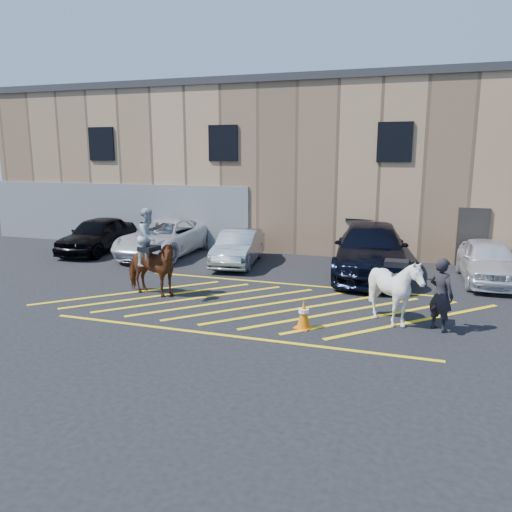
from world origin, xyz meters
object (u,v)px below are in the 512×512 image
(car_black_suv, at_px, (98,235))
(car_white_suv, at_px, (488,261))
(mounted_bay, at_px, (150,261))
(saddled_white, at_px, (395,290))
(handler, at_px, (441,295))
(car_silver_sedan, at_px, (238,247))
(traffic_cone, at_px, (304,314))
(car_white_pickup, at_px, (164,238))
(car_blue_suv, at_px, (371,250))

(car_black_suv, bearing_deg, car_white_suv, -5.43)
(mounted_bay, relative_size, saddled_white, 1.50)
(handler, distance_m, saddled_white, 1.07)
(car_silver_sedan, height_order, traffic_cone, car_silver_sedan)
(traffic_cone, bearing_deg, mounted_bay, 164.42)
(handler, distance_m, mounted_bay, 8.14)
(car_black_suv, relative_size, car_white_pickup, 0.84)
(handler, relative_size, saddled_white, 1.02)
(car_black_suv, bearing_deg, saddled_white, -28.23)
(car_white_suv, distance_m, saddled_white, 5.95)
(car_black_suv, distance_m, handler, 14.81)
(car_black_suv, height_order, mounted_bay, mounted_bay)
(handler, bearing_deg, car_silver_sedan, 2.87)
(handler, bearing_deg, car_white_pickup, 10.43)
(car_blue_suv, bearing_deg, car_black_suv, 172.45)
(car_black_suv, distance_m, car_blue_suv, 11.53)
(handler, height_order, traffic_cone, handler)
(car_black_suv, relative_size, car_blue_suv, 0.74)
(car_black_suv, bearing_deg, car_white_pickup, 1.29)
(car_white_suv, relative_size, traffic_cone, 5.71)
(mounted_bay, bearing_deg, handler, -3.63)
(car_silver_sedan, height_order, car_blue_suv, car_blue_suv)
(car_white_pickup, xyz_separation_m, saddled_white, (9.57, -5.92, 0.15))
(car_silver_sedan, xyz_separation_m, traffic_cone, (3.98, -6.24, -0.29))
(car_black_suv, bearing_deg, car_blue_suv, -6.41)
(mounted_bay, bearing_deg, traffic_cone, -15.58)
(car_black_suv, relative_size, traffic_cone, 6.08)
(car_blue_suv, height_order, mounted_bay, mounted_bay)
(car_silver_sedan, distance_m, car_blue_suv, 4.97)
(car_silver_sedan, bearing_deg, mounted_bay, -109.39)
(car_black_suv, xyz_separation_m, mounted_bay, (5.54, -5.20, 0.31))
(mounted_bay, distance_m, traffic_cone, 5.23)
(handler, xyz_separation_m, saddled_white, (-1.06, 0.09, -0.01))
(saddled_white, bearing_deg, car_black_suv, 155.93)
(car_white_suv, bearing_deg, saddled_white, -120.02)
(car_white_pickup, bearing_deg, car_black_suv, -174.77)
(handler, bearing_deg, car_black_suv, 17.19)
(car_white_pickup, distance_m, car_white_suv, 12.30)
(saddled_white, height_order, traffic_cone, saddled_white)
(car_blue_suv, relative_size, handler, 3.36)
(car_silver_sedan, bearing_deg, saddled_white, -48.65)
(car_white_suv, bearing_deg, handler, -109.92)
(car_black_suv, height_order, car_white_pickup, car_black_suv)
(car_blue_suv, bearing_deg, car_white_pickup, 169.71)
(car_blue_suv, bearing_deg, saddled_white, -83.51)
(traffic_cone, bearing_deg, car_silver_sedan, 122.54)
(car_white_suv, xyz_separation_m, mounted_bay, (-9.77, -4.86, 0.35))
(mounted_bay, distance_m, saddled_white, 7.07)
(car_black_suv, height_order, car_blue_suv, car_blue_suv)
(car_black_suv, xyz_separation_m, car_blue_suv, (11.52, -0.45, 0.11))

